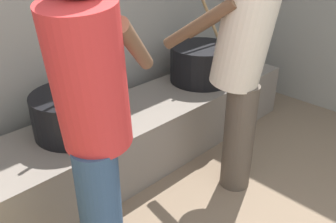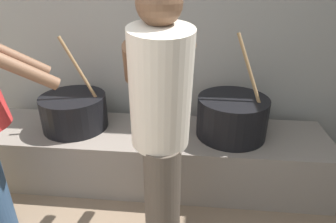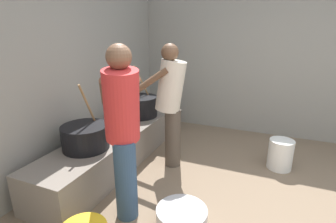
{
  "view_description": "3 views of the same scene",
  "coord_description": "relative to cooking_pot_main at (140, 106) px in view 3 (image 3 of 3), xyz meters",
  "views": [
    {
      "loc": [
        -0.88,
        0.2,
        1.61
      ],
      "look_at": [
        0.48,
        1.57,
        0.61
      ],
      "focal_mm": 38.83,
      "sensor_mm": 36.0,
      "label": 1
    },
    {
      "loc": [
        1.03,
        0.06,
        1.54
      ],
      "look_at": [
        0.87,
        1.68,
        0.77
      ],
      "focal_mm": 31.03,
      "sensor_mm": 36.0,
      "label": 2
    },
    {
      "loc": [
        -1.92,
        0.2,
        1.67
      ],
      "look_at": [
        0.85,
        1.36,
        0.72
      ],
      "focal_mm": 27.58,
      "sensor_mm": 36.0,
      "label": 3
    }
  ],
  "objects": [
    {
      "name": "cooking_pot_secondary",
      "position": [
        -1.21,
        0.01,
        -0.02
      ],
      "size": [
        0.5,
        0.5,
        0.72
      ],
      "color": "black",
      "rests_on": "hearth_ledge"
    },
    {
      "name": "cooking_pot_main",
      "position": [
        0.0,
        0.0,
        0.0
      ],
      "size": [
        0.51,
        0.51,
        0.75
      ],
      "color": "black",
      "rests_on": "hearth_ledge"
    },
    {
      "name": "metal_mixing_bowl",
      "position": [
        -1.4,
        -1.18,
        -0.52
      ],
      "size": [
        0.47,
        0.47,
        0.14
      ],
      "primitive_type": "cylinder",
      "color": "#B7B7BC",
      "rests_on": "ground_plane"
    },
    {
      "name": "cook_in_cream_shirt",
      "position": [
        -0.44,
        -0.67,
        0.28
      ],
      "size": [
        0.46,
        0.7,
        1.53
      ],
      "color": "#4C4238",
      "rests_on": "ground_plane"
    },
    {
      "name": "hearth_ledge",
      "position": [
        -0.6,
        -0.01,
        -0.37
      ],
      "size": [
        2.68,
        0.6,
        0.44
      ],
      "primitive_type": "cube",
      "color": "slate",
      "rests_on": "ground_plane"
    },
    {
      "name": "block_enclosure_right",
      "position": [
        1.24,
        -2.01,
        0.62
      ],
      "size": [
        0.2,
        5.24,
        2.43
      ],
      "primitive_type": "cube",
      "color": "gray",
      "rests_on": "ground_plane"
    },
    {
      "name": "block_enclosure_rear",
      "position": [
        -1.31,
        0.51,
        0.62
      ],
      "size": [
        5.31,
        0.2,
        2.43
      ],
      "primitive_type": "cube",
      "color": "gray",
      "rests_on": "ground_plane"
    },
    {
      "name": "bucket_white_plastic",
      "position": [
        -0.0,
        -1.98,
        -0.4
      ],
      "size": [
        0.3,
        0.3,
        0.38
      ],
      "primitive_type": "cylinder",
      "color": "silver",
      "rests_on": "ground_plane"
    },
    {
      "name": "cook_in_red_shirt",
      "position": [
        -1.48,
        -0.65,
        0.31
      ],
      "size": [
        0.72,
        0.65,
        1.58
      ],
      "color": "navy",
      "rests_on": "ground_plane"
    }
  ]
}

